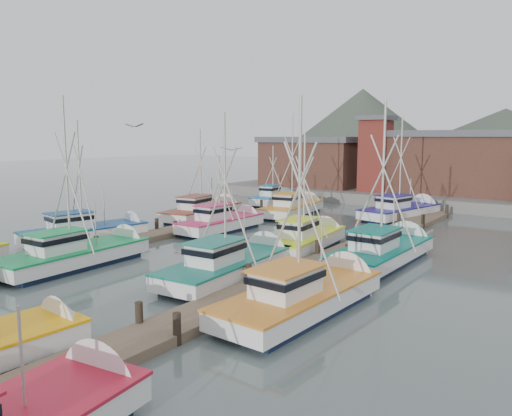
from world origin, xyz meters
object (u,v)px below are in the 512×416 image
Objects in this scene: lookout_tower at (375,153)px; boat_4 at (82,254)px; boat_8 at (225,223)px; boat_12 at (295,208)px.

boat_4 is (-2.45, -37.15, -4.86)m from lookout_tower.
boat_4 is at bearing -89.62° from boat_8.
boat_12 is (0.24, 10.25, 0.01)m from boat_8.
lookout_tower reaches higher than boat_12.
boat_8 is 10.25m from boat_12.
lookout_tower is 0.81× the size of boat_4.
boat_12 is at bearing -99.16° from lookout_tower.
lookout_tower reaches higher than boat_8.
boat_12 is at bearing 88.99° from boat_8.
boat_4 is 23.36m from boat_12.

